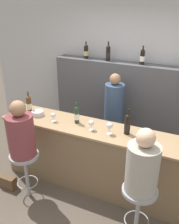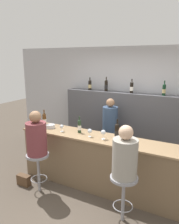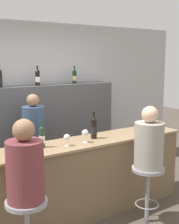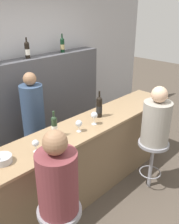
# 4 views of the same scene
# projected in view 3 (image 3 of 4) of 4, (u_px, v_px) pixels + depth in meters

# --- Properties ---
(wall_back) EXTENTS (6.40, 0.05, 2.60)m
(wall_back) POSITION_uv_depth(u_px,v_px,m) (27.00, 103.00, 5.07)
(wall_back) COLOR #B2B2B7
(wall_back) RESTS_ON ground_plane
(bar_counter) EXTENTS (3.13, 0.55, 0.99)m
(bar_counter) POSITION_uv_depth(u_px,v_px,m) (77.00, 180.00, 3.95)
(bar_counter) COLOR brown
(bar_counter) RESTS_ON ground_plane
(back_bar_cabinet) EXTENTS (2.94, 0.28, 1.60)m
(back_bar_cabinet) POSITION_uv_depth(u_px,v_px,m) (33.00, 136.00, 4.97)
(back_bar_cabinet) COLOR #4C4C51
(back_bar_cabinet) RESTS_ON ground_plane
(wine_bottle_counter_1) EXTENTS (0.07, 0.07, 0.31)m
(wine_bottle_counter_1) POSITION_uv_depth(u_px,v_px,m) (42.00, 137.00, 3.62)
(wine_bottle_counter_1) COLOR #233823
(wine_bottle_counter_1) RESTS_ON bar_counter
(wine_bottle_counter_2) EXTENTS (0.08, 0.08, 0.35)m
(wine_bottle_counter_2) POSITION_uv_depth(u_px,v_px,m) (94.00, 128.00, 4.02)
(wine_bottle_counter_2) COLOR black
(wine_bottle_counter_2) RESTS_ON bar_counter
(wine_bottle_backbar_1) EXTENTS (0.08, 0.08, 0.33)m
(wine_bottle_backbar_1) POSITION_uv_depth(u_px,v_px,m) (0.00, 78.00, 4.54)
(wine_bottle_backbar_1) COLOR black
(wine_bottle_backbar_1) RESTS_ON back_bar_cabinet
(wine_bottle_backbar_2) EXTENTS (0.07, 0.07, 0.31)m
(wine_bottle_backbar_2) POSITION_uv_depth(u_px,v_px,m) (38.00, 77.00, 4.87)
(wine_bottle_backbar_2) COLOR black
(wine_bottle_backbar_2) RESTS_ON back_bar_cabinet
(wine_bottle_backbar_3) EXTENTS (0.07, 0.07, 0.30)m
(wine_bottle_backbar_3) POSITION_uv_depth(u_px,v_px,m) (74.00, 76.00, 5.25)
(wine_bottle_backbar_3) COLOR black
(wine_bottle_backbar_3) RESTS_ON back_bar_cabinet
(wine_glass_0) EXTENTS (0.07, 0.07, 0.13)m
(wine_glass_0) POSITION_uv_depth(u_px,v_px,m) (19.00, 146.00, 3.36)
(wine_glass_0) COLOR silver
(wine_glass_0) RESTS_ON bar_counter
(wine_glass_1) EXTENTS (0.08, 0.08, 0.14)m
(wine_glass_1) POSITION_uv_depth(u_px,v_px,m) (67.00, 137.00, 3.69)
(wine_glass_1) COLOR silver
(wine_glass_1) RESTS_ON bar_counter
(wine_glass_2) EXTENTS (0.08, 0.08, 0.16)m
(wine_glass_2) POSITION_uv_depth(u_px,v_px,m) (85.00, 133.00, 3.83)
(wine_glass_2) COLOR silver
(wine_glass_2) RESTS_ON bar_counter
(bar_stool_left) EXTENTS (0.40, 0.40, 0.71)m
(bar_stool_left) POSITION_uv_depth(u_px,v_px,m) (27.00, 215.00, 2.93)
(bar_stool_left) COLOR gray
(bar_stool_left) RESTS_ON ground_plane
(guest_seated_left) EXTENTS (0.35, 0.35, 0.78)m
(guest_seated_left) POSITION_uv_depth(u_px,v_px,m) (25.00, 167.00, 2.85)
(guest_seated_left) COLOR brown
(guest_seated_left) RESTS_ON bar_stool_left
(bar_stool_right) EXTENTS (0.40, 0.40, 0.71)m
(bar_stool_right) POSITION_uv_depth(u_px,v_px,m) (148.00, 179.00, 3.81)
(bar_stool_right) COLOR gray
(bar_stool_right) RESTS_ON ground_plane
(guest_seated_right) EXTENTS (0.35, 0.35, 0.76)m
(guest_seated_right) POSITION_uv_depth(u_px,v_px,m) (149.00, 142.00, 3.73)
(guest_seated_right) COLOR gray
(guest_seated_right) RESTS_ON bar_stool_right
(bartender) EXTENTS (0.32, 0.32, 1.53)m
(bartender) POSITION_uv_depth(u_px,v_px,m) (34.00, 150.00, 4.51)
(bartender) COLOR #334766
(bartender) RESTS_ON ground_plane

